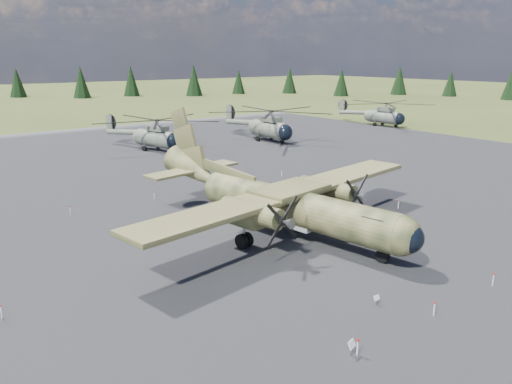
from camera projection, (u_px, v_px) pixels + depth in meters
ground at (253, 249)px, 35.87m from camera, size 500.00×500.00×0.00m
apron at (185, 215)px, 43.59m from camera, size 120.00×120.00×0.04m
transport_plane at (279, 198)px, 38.92m from camera, size 28.79×25.93×9.48m
helicopter_near at (155, 128)px, 72.46m from camera, size 22.56×23.32×4.64m
helicopter_mid at (269, 119)px, 80.46m from camera, size 20.10×23.68×5.09m
helicopter_far at (384, 109)px, 98.41m from camera, size 19.40×22.12×4.64m
info_placard_left at (351, 346)px, 22.97m from camera, size 0.54×0.35×0.78m
info_placard_right at (376, 299)px, 27.66m from camera, size 0.40×0.17×0.62m
barrier_fence at (248, 244)px, 35.41m from camera, size 33.12×29.62×0.85m
treeline at (179, 167)px, 40.14m from camera, size 324.87×325.66×10.96m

